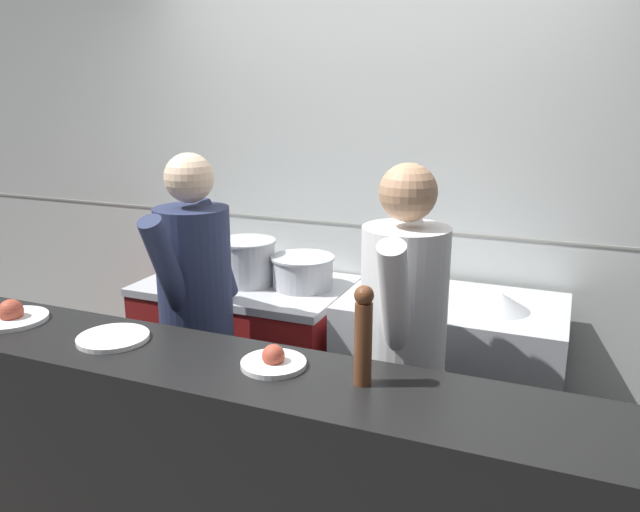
% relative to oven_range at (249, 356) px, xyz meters
% --- Properties ---
extents(wall_back_tiled, '(8.00, 0.06, 2.60)m').
position_rel_oven_range_xyz_m(wall_back_tiled, '(0.57, 0.40, 0.87)').
color(wall_back_tiled, silver).
rests_on(wall_back_tiled, ground_plane).
extents(oven_range, '(1.10, 0.71, 0.87)m').
position_rel_oven_range_xyz_m(oven_range, '(0.00, 0.00, 0.00)').
color(oven_range, maroon).
rests_on(oven_range, ground_plane).
extents(prep_counter, '(1.03, 0.65, 0.91)m').
position_rel_oven_range_xyz_m(prep_counter, '(1.12, -0.00, 0.02)').
color(prep_counter, '#B7BABF').
rests_on(prep_counter, ground_plane).
extents(pass_counter, '(2.96, 0.45, 0.97)m').
position_rel_oven_range_xyz_m(pass_counter, '(0.55, -1.14, 0.05)').
color(pass_counter, black).
rests_on(pass_counter, ground_plane).
extents(stock_pot, '(0.24, 0.24, 0.14)m').
position_rel_oven_range_xyz_m(stock_pot, '(-0.35, -0.04, 0.51)').
color(stock_pot, '#B7BABF').
rests_on(stock_pot, oven_range).
extents(sauce_pot, '(0.31, 0.31, 0.24)m').
position_rel_oven_range_xyz_m(sauce_pot, '(0.02, -0.01, 0.56)').
color(sauce_pot, '#B7BABF').
rests_on(sauce_pot, oven_range).
extents(braising_pot, '(0.34, 0.34, 0.17)m').
position_rel_oven_range_xyz_m(braising_pot, '(0.32, 0.04, 0.52)').
color(braising_pot, '#B7BABF').
rests_on(braising_pot, oven_range).
extents(mixing_bowl_steel, '(0.26, 0.26, 0.08)m').
position_rel_oven_range_xyz_m(mixing_bowl_steel, '(1.34, -0.04, 0.51)').
color(mixing_bowl_steel, '#B7BABF').
rests_on(mixing_bowl_steel, prep_counter).
extents(plated_dish_main, '(0.28, 0.28, 0.10)m').
position_rel_oven_range_xyz_m(plated_dish_main, '(-0.45, -1.12, 0.56)').
color(plated_dish_main, white).
rests_on(plated_dish_main, pass_counter).
extents(plated_dish_appetiser, '(0.26, 0.26, 0.02)m').
position_rel_oven_range_xyz_m(plated_dish_appetiser, '(0.06, -1.12, 0.55)').
color(plated_dish_appetiser, white).
rests_on(plated_dish_appetiser, pass_counter).
extents(plated_dish_dessert, '(0.22, 0.22, 0.08)m').
position_rel_oven_range_xyz_m(plated_dish_dessert, '(0.71, -1.09, 0.56)').
color(plated_dish_dessert, white).
rests_on(plated_dish_dessert, pass_counter).
extents(pepper_mill, '(0.06, 0.06, 0.33)m').
position_rel_oven_range_xyz_m(pepper_mill, '(1.03, -1.10, 0.71)').
color(pepper_mill, brown).
rests_on(pepper_mill, pass_counter).
extents(chef_head_cook, '(0.35, 0.71, 1.62)m').
position_rel_oven_range_xyz_m(chef_head_cook, '(0.07, -0.59, 0.47)').
color(chef_head_cook, black).
rests_on(chef_head_cook, ground_plane).
extents(chef_sous, '(0.36, 0.71, 1.63)m').
position_rel_oven_range_xyz_m(chef_sous, '(1.04, -0.63, 0.47)').
color(chef_sous, black).
rests_on(chef_sous, ground_plane).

